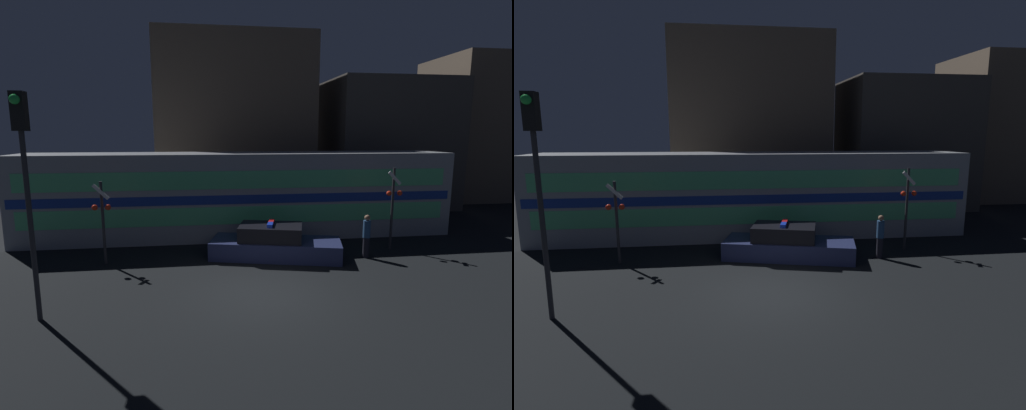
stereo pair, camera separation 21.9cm
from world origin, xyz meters
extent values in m
plane|color=black|center=(0.00, 0.00, 0.00)|extent=(120.00, 120.00, 0.00)
cube|color=#999EA5|center=(0.10, 7.14, 1.90)|extent=(19.22, 2.93, 3.80)
cube|color=#193899|center=(0.10, 5.67, 1.90)|extent=(18.83, 0.03, 0.38)
cube|color=#59D88C|center=(0.10, 5.67, 1.22)|extent=(18.25, 0.02, 0.76)
cube|color=#59D88C|center=(0.10, 5.67, 2.74)|extent=(18.25, 0.02, 0.76)
cube|color=navy|center=(1.09, 3.45, 0.34)|extent=(5.17, 2.99, 0.68)
cube|color=black|center=(0.90, 3.50, 0.97)|extent=(2.66, 2.13, 0.57)
cube|color=blue|center=(0.83, 3.25, 1.32)|extent=(0.33, 0.57, 0.12)
cube|color=red|center=(0.97, 3.76, 1.32)|extent=(0.33, 0.57, 0.12)
cylinder|color=black|center=(4.47, 2.91, 0.39)|extent=(0.24, 0.24, 0.79)
cylinder|color=navy|center=(4.47, 2.91, 1.12)|extent=(0.28, 0.28, 0.66)
sphere|color=#8C664C|center=(4.47, 2.91, 1.55)|extent=(0.21, 0.21, 0.21)
cylinder|color=#2D2D33|center=(5.94, 3.89, 1.66)|extent=(0.10, 0.10, 3.32)
sphere|color=red|center=(5.72, 3.78, 2.32)|extent=(0.20, 0.20, 0.20)
sphere|color=red|center=(6.17, 3.78, 2.32)|extent=(0.20, 0.20, 0.20)
cube|color=white|center=(5.94, 3.82, 2.92)|extent=(0.58, 0.03, 0.58)
cylinder|color=#2D2D33|center=(-5.16, 3.52, 1.50)|extent=(0.10, 0.10, 3.01)
sphere|color=red|center=(-5.39, 3.41, 2.10)|extent=(0.20, 0.20, 0.20)
sphere|color=red|center=(-4.94, 3.41, 2.10)|extent=(0.20, 0.20, 0.20)
cube|color=white|center=(-5.16, 3.45, 2.65)|extent=(0.58, 0.03, 0.58)
cylinder|color=#2D2D33|center=(-5.81, -0.86, 2.35)|extent=(0.12, 0.12, 4.71)
cube|color=black|center=(-5.81, -0.86, 5.16)|extent=(0.30, 0.30, 0.90)
sphere|color=green|center=(-5.81, -1.06, 5.41)|extent=(0.23, 0.23, 0.23)
cube|color=brown|center=(0.46, 14.68, 5.14)|extent=(9.10, 6.77, 10.29)
cube|color=#47423D|center=(10.30, 13.55, 3.99)|extent=(7.66, 5.31, 7.98)
cube|color=brown|center=(20.54, 16.22, 4.99)|extent=(10.35, 6.34, 9.97)
camera|label=1|loc=(-1.73, -10.97, 4.63)|focal=28.00mm
camera|label=2|loc=(-1.52, -11.00, 4.63)|focal=28.00mm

